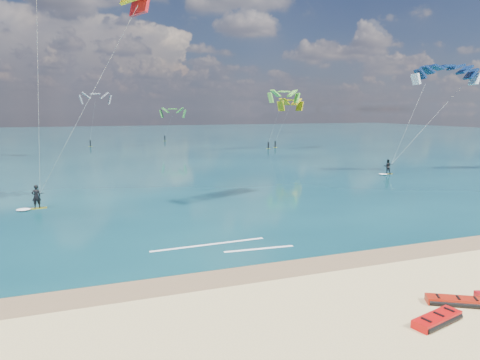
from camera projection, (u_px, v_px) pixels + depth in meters
name	position (u px, v px, depth m)	size (l,w,h in m)	color
ground	(146.00, 173.00, 55.91)	(320.00, 320.00, 0.00)	tan
wet_sand_strip	(246.00, 274.00, 21.58)	(320.00, 2.40, 0.01)	brown
sea	(114.00, 140.00, 115.28)	(320.00, 200.00, 0.04)	#0A303C
packed_kite_left	(437.00, 323.00, 16.63)	(2.54, 1.02, 0.37)	red
packed_kite_mid	(455.00, 304.00, 18.23)	(2.50, 0.97, 0.35)	#AC1C0B
kitesurfer_main	(61.00, 82.00, 32.48)	(12.66, 7.84, 19.77)	yellow
kitesurfer_far	(420.00, 111.00, 53.11)	(12.65, 5.32, 14.97)	gold
shoreline_foam	(227.00, 246.00, 25.84)	(8.36, 2.33, 0.01)	white
distant_kites	(94.00, 124.00, 86.00)	(82.79, 32.14, 13.07)	gold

